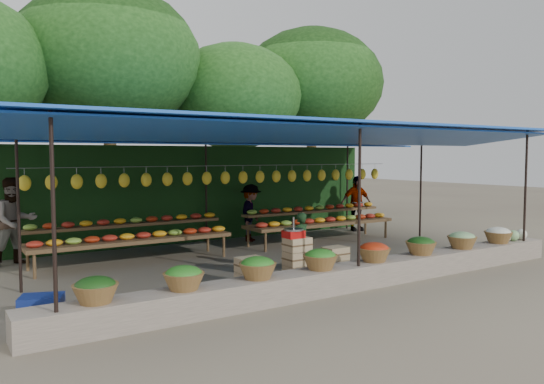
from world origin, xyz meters
TOP-DOWN VIEW (x-y plane):
  - ground at (0.00, 0.00)m, footprint 60.00×60.00m
  - stone_curb at (0.00, -2.75)m, footprint 10.60×0.55m
  - stall_canopy at (-0.00, 0.07)m, footprint 10.80×6.60m
  - produce_baskets at (-0.10, -2.75)m, footprint 8.98×0.58m
  - netting_backdrop at (0.00, 3.15)m, footprint 10.60×0.06m
  - tree_row at (0.50, 6.09)m, footprint 16.51×5.50m
  - fruit_table_left at (-2.49, 1.35)m, footprint 4.21×0.95m
  - fruit_table_right at (2.51, 1.35)m, footprint 4.21×0.95m
  - crate_counter at (-0.46, -1.73)m, footprint 2.36×0.35m
  - weighing_scale at (-0.51, -1.73)m, footprint 0.36×0.36m
  - vendor_seated at (-0.02, -1.26)m, footprint 0.46×0.33m
  - customer_left at (-4.56, 2.44)m, footprint 1.02×0.88m
  - customer_mid at (1.07, 2.43)m, footprint 1.09×1.07m
  - customer_right at (4.71, 2.39)m, footprint 1.04×0.65m
  - blue_crate_front at (-4.29, -2.30)m, footprint 0.53×0.42m
  - blue_crate_back at (-4.77, -1.74)m, footprint 0.67×0.58m

SIDE VIEW (x-z plane):
  - ground at x=0.00m, z-range 0.00..0.00m
  - blue_crate_front at x=-4.29m, z-range 0.00..0.29m
  - blue_crate_back at x=-4.77m, z-range 0.00..0.34m
  - stone_curb at x=0.00m, z-range 0.00..0.40m
  - crate_counter at x=-0.46m, z-range -0.07..0.70m
  - produce_baskets at x=-0.10m, z-range 0.40..0.73m
  - vendor_seated at x=-0.02m, z-range 0.00..1.16m
  - fruit_table_left at x=-2.49m, z-range 0.14..1.07m
  - fruit_table_right at x=2.51m, z-range 0.14..1.07m
  - customer_mid at x=1.07m, z-range 0.00..1.50m
  - customer_right at x=4.71m, z-range 0.00..1.64m
  - weighing_scale at x=-0.51m, z-range 0.67..1.05m
  - customer_left at x=-4.56m, z-range 0.00..1.81m
  - netting_backdrop at x=0.00m, z-range 0.00..2.50m
  - stall_canopy at x=0.00m, z-range 1.26..4.08m
  - tree_row at x=0.50m, z-range 1.14..8.26m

